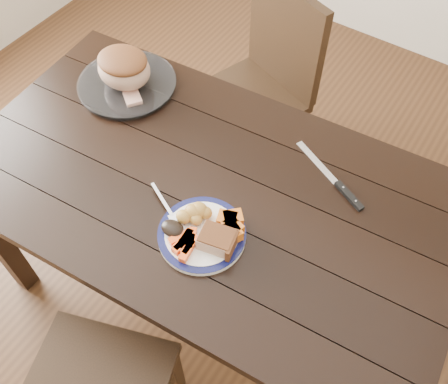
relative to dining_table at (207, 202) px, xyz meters
The scene contains 15 objects.
ground 0.66m from the dining_table, ahead, with size 4.00×4.00×0.00m, color #472B16.
dining_table is the anchor object (origin of this frame).
chair_far 0.78m from the dining_table, 106.88° to the left, with size 0.54×0.55×0.93m.
dinner_plate 0.21m from the dining_table, 59.04° to the right, with size 0.26×0.26×0.02m, color white.
plate_rim 0.21m from the dining_table, 59.04° to the right, with size 0.26×0.26×0.02m, color #0C0F3D.
serving_platter 0.55m from the dining_table, 157.34° to the left, with size 0.35×0.35×0.02m, color white.
pork_slice 0.26m from the dining_table, 46.91° to the right, with size 0.10×0.08×0.04m, color tan.
roasted_potatoes 0.19m from the dining_table, 68.78° to the right, with size 0.09×0.09×0.05m.
carrot_batons 0.26m from the dining_table, 69.73° to the right, with size 0.08×0.11×0.02m.
pumpkin_wedges 0.23m from the dining_table, 32.01° to the right, with size 0.10×0.11×0.04m.
dark_mushroom 0.24m from the dining_table, 83.50° to the right, with size 0.07×0.05×0.03m, color black.
fork 0.19m from the dining_table, 106.52° to the right, with size 0.17×0.09×0.00m.
roast_joint 0.57m from the dining_table, 157.34° to the left, with size 0.20×0.17×0.13m, color tan.
cut_slice 0.47m from the dining_table, 160.12° to the left, with size 0.07×0.06×0.02m, color tan.
carving_knife 0.43m from the dining_table, 32.40° to the left, with size 0.30×0.15×0.01m.
Camera 1 is at (0.56, -0.74, 2.02)m, focal length 40.00 mm.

